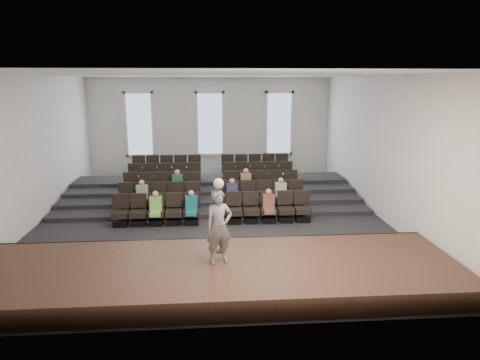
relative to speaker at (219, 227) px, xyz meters
name	(u,v)px	position (x,y,z in m)	size (l,w,h in m)	color
ground	(213,218)	(-0.10, 4.96, -1.40)	(14.00, 14.00, 0.00)	black
ceiling	(211,74)	(-0.10, 4.96, 3.61)	(12.00, 14.00, 0.02)	white
wall_back	(210,128)	(-0.10, 11.98, 1.10)	(12.00, 0.04, 5.00)	silver
wall_front	(216,207)	(-0.10, -2.06, 1.10)	(12.00, 0.04, 5.00)	silver
wall_left	(32,151)	(-6.12, 4.96, 1.10)	(0.04, 14.00, 5.00)	silver
wall_right	(381,147)	(5.92, 4.96, 1.10)	(0.04, 14.00, 5.00)	silver
stage	(216,274)	(-0.10, -0.14, -1.15)	(11.80, 3.60, 0.50)	#3D291A
stage_lip	(214,246)	(-0.10, 1.63, -1.15)	(11.80, 0.06, 0.52)	black
risers	(212,191)	(-0.10, 8.13, -1.20)	(11.80, 4.80, 0.60)	black
seating_rows	(212,189)	(-0.10, 6.50, -0.72)	(6.80, 4.70, 1.67)	black
windows	(210,124)	(-0.10, 11.91, 1.30)	(8.44, 0.10, 3.24)	white
audience	(212,194)	(-0.10, 5.28, -0.59)	(5.45, 2.64, 1.10)	#7FC74F
speaker	(219,227)	(0.00, 0.00, 0.00)	(0.66, 0.43, 1.80)	slate
mic_stand	(220,235)	(0.03, 0.63, -0.46)	(0.25, 0.25, 1.48)	black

